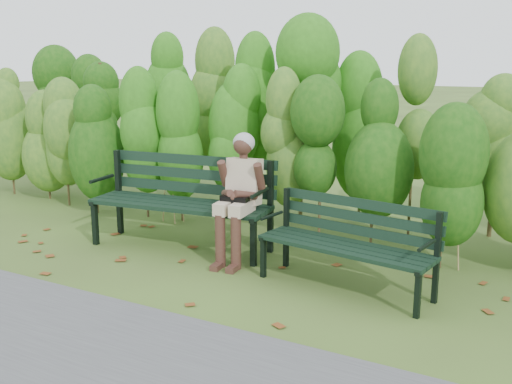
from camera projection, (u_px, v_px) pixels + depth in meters
The scene contains 6 objects.
ground at pixel (238, 278), 5.55m from camera, with size 80.00×80.00×0.00m, color #3C4A21.
hedge_band at pixel (320, 124), 6.86m from camera, with size 11.04×1.67×2.42m.
leaf_litter at pixel (254, 297), 5.10m from camera, with size 5.69×2.13×0.01m.
bench_left at pixel (185, 194), 6.39m from camera, with size 2.01×0.87×0.97m.
bench_right at pixel (350, 237), 5.25m from camera, with size 1.62×0.73×0.78m.
seated_woman at pixel (239, 188), 5.92m from camera, with size 0.49×0.72×1.27m.
Camera 1 is at (2.68, -4.50, 2.00)m, focal length 42.00 mm.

